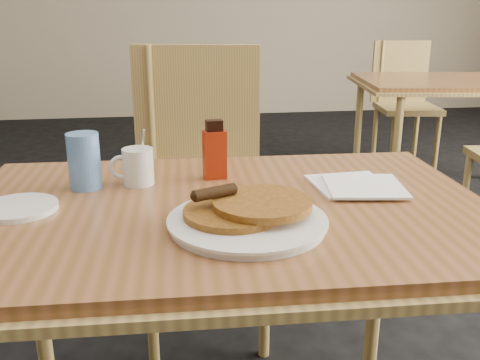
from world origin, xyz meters
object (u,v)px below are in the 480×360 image
pancake_plate (247,217)px  chair_main_far (200,164)px  neighbor_table (457,86)px  chair_neighbor_far (404,92)px  syrup_bottle (215,152)px  blue_tumbler (84,161)px  main_table (226,222)px  coffee_mug (137,166)px

pancake_plate → chair_main_far: bearing=92.0°
neighbor_table → chair_neighbor_far: (0.02, 0.77, -0.15)m
chair_main_far → chair_neighbor_far: size_ratio=1.11×
chair_main_far → syrup_bottle: bearing=-78.8°
chair_main_far → pancake_plate: 0.91m
neighbor_table → pancake_plate: 2.63m
chair_neighbor_far → syrup_bottle: size_ratio=6.26×
chair_neighbor_far → blue_tumbler: (-1.98, -2.56, 0.26)m
chair_neighbor_far → syrup_bottle: (-1.67, -2.53, 0.26)m
chair_main_far → pancake_plate: bearing=-76.8°
blue_tumbler → chair_neighbor_far: bearing=52.2°
main_table → coffee_mug: coffee_mug is taller
chair_main_far → blue_tumbler: chair_main_far is taller
main_table → chair_main_far: size_ratio=1.18×
pancake_plate → coffee_mug: bearing=126.9°
blue_tumbler → chair_main_far: bearing=63.0°
chair_neighbor_far → syrup_bottle: chair_neighbor_far is taller
chair_main_far → syrup_bottle: 0.61m
coffee_mug → blue_tumbler: coffee_mug is taller
pancake_plate → syrup_bottle: 0.32m
chair_main_far → coffee_mug: bearing=-96.4°
chair_neighbor_far → blue_tumbler: chair_neighbor_far is taller
coffee_mug → main_table: bearing=-36.0°
main_table → coffee_mug: (-0.20, 0.17, 0.09)m
chair_neighbor_far → syrup_bottle: 3.04m
chair_neighbor_far → main_table: bearing=-113.8°
chair_main_far → neighbor_table: bearing=46.7°
chair_main_far → pancake_plate: size_ratio=3.29×
neighbor_table → blue_tumbler: size_ratio=9.74×
syrup_bottle → blue_tumbler: (-0.31, -0.03, -0.00)m
chair_neighbor_far → pancake_plate: size_ratio=2.95×
main_table → blue_tumbler: blue_tumbler is taller
neighbor_table → chair_main_far: 2.03m
chair_main_far → pancake_plate: (0.03, -0.90, 0.15)m
chair_neighbor_far → chair_main_far: bearing=-123.0°
neighbor_table → chair_main_far: bearing=-144.5°
chair_main_far → chair_neighbor_far: bearing=60.6°
main_table → pancake_plate: (0.03, -0.13, 0.06)m
neighbor_table → syrup_bottle: size_ratio=8.70×
neighbor_table → syrup_bottle: syrup_bottle is taller
main_table → chair_main_far: (-0.01, 0.77, -0.09)m
chair_main_far → chair_neighbor_far: (1.67, 1.95, -0.07)m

